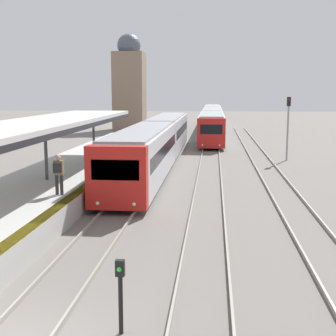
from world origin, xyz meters
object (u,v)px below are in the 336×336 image
at_px(train_far, 212,119).
at_px(signal_mast_far, 288,121).
at_px(train_near, 158,140).
at_px(person_on_platform, 58,172).
at_px(signal_post_near, 120,288).

xyz_separation_m(train_far, signal_mast_far, (5.89, -26.00, 1.38)).
distance_m(train_far, signal_mast_far, 26.69).
distance_m(train_near, train_far, 28.94).
xyz_separation_m(train_near, train_far, (3.88, 28.68, -0.04)).
bearing_deg(signal_mast_far, train_near, -164.64).
bearing_deg(signal_mast_far, person_on_platform, -123.85).
height_order(train_near, signal_post_near, train_near).
xyz_separation_m(signal_post_near, signal_mast_far, (7.64, 27.23, 2.02)).
relative_size(train_near, signal_mast_far, 6.14).
height_order(train_near, signal_mast_far, signal_mast_far).
xyz_separation_m(train_near, signal_mast_far, (9.77, 2.68, 1.34)).
height_order(person_on_platform, signal_post_near, person_on_platform).
xyz_separation_m(train_near, signal_post_near, (2.13, -24.55, -0.68)).
distance_m(train_far, signal_post_near, 53.26).
bearing_deg(person_on_platform, signal_post_near, -64.21).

